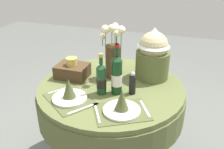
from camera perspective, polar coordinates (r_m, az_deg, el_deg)
The scene contains 9 objects.
dining_table at distance 1.99m, azimuth -0.25°, elevation -6.31°, with size 1.13×1.13×0.78m.
place_setting_left at distance 1.74m, azimuth -9.68°, elevation -4.29°, with size 0.43×0.41×0.16m.
place_setting_right at distance 1.59m, azimuth 2.23°, elevation -7.06°, with size 0.42×0.39×0.16m.
flower_vase at distance 1.96m, azimuth 0.29°, elevation 4.64°, with size 0.19×0.18×0.45m.
wine_bottle_left at distance 1.75m, azimuth -2.44°, elevation -0.97°, with size 0.07×0.07×0.30m.
wine_bottle_centre at distance 1.74m, azimuth 1.06°, elevation -0.09°, with size 0.08×0.08×0.37m.
pepper_mill at distance 1.77m, azimuth 4.67°, elevation -2.10°, with size 0.05×0.05×0.17m.
gift_tub_back_right at distance 1.98m, azimuth 9.33°, elevation 5.09°, with size 0.26×0.26×0.41m.
woven_basket_side_left at distance 2.04m, azimuth -8.99°, elevation 0.98°, with size 0.25×0.19×0.17m.
Camera 1 is at (0.53, -1.59, 1.69)m, focal length 40.23 mm.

